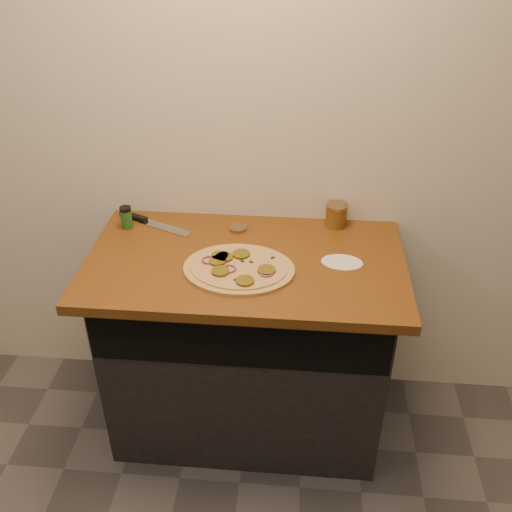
# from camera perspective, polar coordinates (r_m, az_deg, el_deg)

# --- Properties ---
(room_shell) EXTENTS (4.02, 3.52, 2.71)m
(room_shell) POSITION_cam_1_polar(r_m,az_deg,el_deg) (0.56, -17.61, -10.86)
(room_shell) COLOR beige
(room_shell) RESTS_ON ground
(cabinet) EXTENTS (1.10, 0.60, 0.86)m
(cabinet) POSITION_cam_1_polar(r_m,az_deg,el_deg) (2.45, -0.88, -9.05)
(cabinet) COLOR black
(cabinet) RESTS_ON ground
(countertop) EXTENTS (1.20, 0.70, 0.04)m
(countertop) POSITION_cam_1_polar(r_m,az_deg,el_deg) (2.16, -1.06, -0.64)
(countertop) COLOR brown
(countertop) RESTS_ON cabinet
(pizza) EXTENTS (0.42, 0.42, 0.03)m
(pizza) POSITION_cam_1_polar(r_m,az_deg,el_deg) (2.07, -1.79, -1.20)
(pizza) COLOR tan
(pizza) RESTS_ON countertop
(chefs_knife) EXTENTS (0.33, 0.17, 0.02)m
(chefs_knife) POSITION_cam_1_polar(r_m,az_deg,el_deg) (2.41, -10.72, 3.39)
(chefs_knife) COLOR #B7BAC1
(chefs_knife) RESTS_ON countertop
(mason_jar_lid) EXTENTS (0.07, 0.07, 0.02)m
(mason_jar_lid) POSITION_cam_1_polar(r_m,az_deg,el_deg) (2.32, -1.84, 2.79)
(mason_jar_lid) COLOR #9B7E5A
(mason_jar_lid) RESTS_ON countertop
(salsa_jar) EXTENTS (0.09, 0.09, 0.10)m
(salsa_jar) POSITION_cam_1_polar(r_m,az_deg,el_deg) (2.35, 8.03, 4.09)
(salsa_jar) COLOR #A71410
(salsa_jar) RESTS_ON countertop
(spice_shaker) EXTENTS (0.05, 0.05, 0.09)m
(spice_shaker) POSITION_cam_1_polar(r_m,az_deg,el_deg) (2.38, -12.84, 3.79)
(spice_shaker) COLOR #215C1D
(spice_shaker) RESTS_ON countertop
(flour_spill) EXTENTS (0.17, 0.17, 0.00)m
(flour_spill) POSITION_cam_1_polar(r_m,az_deg,el_deg) (2.14, 8.59, -0.61)
(flour_spill) COLOR silver
(flour_spill) RESTS_ON countertop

